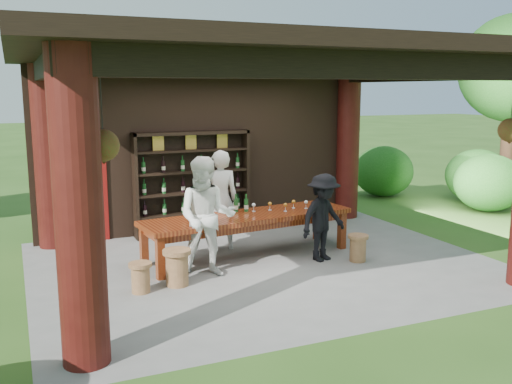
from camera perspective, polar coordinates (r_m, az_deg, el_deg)
name	(u,v)px	position (r m, az deg, el deg)	size (l,w,h in m)	color
ground	(265,264)	(9.52, 0.95, -7.22)	(90.00, 90.00, 0.00)	#2D5119
pavilion	(255,134)	(9.50, -0.14, 5.85)	(7.50, 6.00, 3.60)	slate
wine_shelf	(192,183)	(11.36, -6.38, 0.92)	(2.33, 0.35, 2.05)	black
tasting_table	(248,221)	(9.76, -0.79, -2.91)	(3.79, 1.37, 0.75)	#51190B
stool_near_left	(177,266)	(8.53, -7.90, -7.39)	(0.42, 0.42, 0.55)	brown
stool_near_right	(358,247)	(9.77, 10.15, -5.47)	(0.35, 0.35, 0.46)	brown
stool_far_left	(141,277)	(8.34, -11.47, -8.31)	(0.33, 0.33, 0.44)	brown
host	(220,200)	(10.23, -3.61, -0.80)	(0.66, 0.43, 1.80)	beige
guest_woman	(206,217)	(8.76, -4.98, -2.51)	(0.90, 0.70, 1.86)	white
guest_man	(323,218)	(9.62, 6.74, -2.55)	(0.96, 0.55, 1.48)	black
table_bottles	(239,203)	(9.95, -1.68, -1.08)	(0.25, 0.16, 0.31)	#194C1E
table_glasses	(282,206)	(10.10, 2.60, -1.38)	(1.03, 0.28, 0.15)	silver
napkin_basket	(200,218)	(9.19, -5.65, -2.62)	(0.26, 0.18, 0.14)	#BF6672
shrubs	(350,208)	(11.33, 9.42, -1.59)	(14.93, 9.29, 1.36)	#194C14
trees	(382,65)	(12.55, 12.51, 12.33)	(20.62, 10.04, 4.80)	#3F2819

